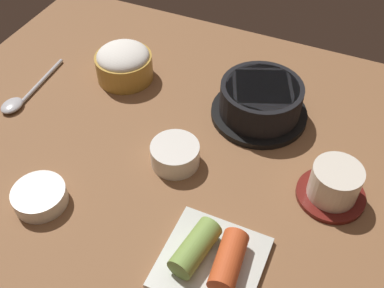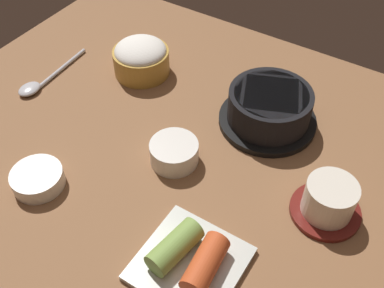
{
  "view_description": "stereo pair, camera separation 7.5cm",
  "coord_description": "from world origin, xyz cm",
  "px_view_note": "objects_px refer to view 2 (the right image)",
  "views": [
    {
      "loc": [
        22.97,
        -49.31,
        59.99
      ],
      "look_at": [
        2.0,
        -2.0,
        5.0
      ],
      "focal_mm": 42.68,
      "sensor_mm": 36.0,
      "label": 1
    },
    {
      "loc": [
        29.63,
        -45.76,
        59.99
      ],
      "look_at": [
        2.0,
        -2.0,
        5.0
      ],
      "focal_mm": 42.68,
      "sensor_mm": 36.0,
      "label": 2
    }
  ],
  "objects_px": {
    "spoon": "(40,83)",
    "rice_bowl": "(141,58)",
    "stone_pot": "(269,108)",
    "kimchi_plate": "(190,259)",
    "tea_cup_with_saucer": "(329,201)",
    "banchan_cup_center": "(173,151)",
    "side_bowl_near": "(38,178)"
  },
  "relations": [
    {
      "from": "tea_cup_with_saucer",
      "to": "rice_bowl",
      "type": "bearing_deg",
      "value": 163.48
    },
    {
      "from": "banchan_cup_center",
      "to": "side_bowl_near",
      "type": "relative_size",
      "value": 0.98
    },
    {
      "from": "rice_bowl",
      "to": "banchan_cup_center",
      "type": "xyz_separation_m",
      "value": [
        0.19,
        -0.17,
        -0.02
      ]
    },
    {
      "from": "banchan_cup_center",
      "to": "kimchi_plate",
      "type": "bearing_deg",
      "value": -49.43
    },
    {
      "from": "banchan_cup_center",
      "to": "side_bowl_near",
      "type": "bearing_deg",
      "value": -133.81
    },
    {
      "from": "rice_bowl",
      "to": "spoon",
      "type": "relative_size",
      "value": 0.62
    },
    {
      "from": "side_bowl_near",
      "to": "spoon",
      "type": "distance_m",
      "value": 0.26
    },
    {
      "from": "side_bowl_near",
      "to": "spoon",
      "type": "bearing_deg",
      "value": 134.93
    },
    {
      "from": "side_bowl_near",
      "to": "rice_bowl",
      "type": "bearing_deg",
      "value": 96.13
    },
    {
      "from": "tea_cup_with_saucer",
      "to": "banchan_cup_center",
      "type": "xyz_separation_m",
      "value": [
        -0.26,
        -0.03,
        -0.01
      ]
    },
    {
      "from": "stone_pot",
      "to": "spoon",
      "type": "height_order",
      "value": "stone_pot"
    },
    {
      "from": "banchan_cup_center",
      "to": "spoon",
      "type": "distance_m",
      "value": 0.34
    },
    {
      "from": "rice_bowl",
      "to": "banchan_cup_center",
      "type": "relative_size",
      "value": 1.38
    },
    {
      "from": "tea_cup_with_saucer",
      "to": "banchan_cup_center",
      "type": "height_order",
      "value": "tea_cup_with_saucer"
    },
    {
      "from": "rice_bowl",
      "to": "spoon",
      "type": "height_order",
      "value": "rice_bowl"
    },
    {
      "from": "banchan_cup_center",
      "to": "spoon",
      "type": "relative_size",
      "value": 0.45
    },
    {
      "from": "kimchi_plate",
      "to": "spoon",
      "type": "height_order",
      "value": "kimchi_plate"
    },
    {
      "from": "banchan_cup_center",
      "to": "spoon",
      "type": "height_order",
      "value": "banchan_cup_center"
    },
    {
      "from": "tea_cup_with_saucer",
      "to": "spoon",
      "type": "xyz_separation_m",
      "value": [
        -0.59,
        -0.01,
        -0.02
      ]
    },
    {
      "from": "rice_bowl",
      "to": "spoon",
      "type": "xyz_separation_m",
      "value": [
        -0.15,
        -0.14,
        -0.03
      ]
    },
    {
      "from": "stone_pot",
      "to": "kimchi_plate",
      "type": "height_order",
      "value": "stone_pot"
    },
    {
      "from": "stone_pot",
      "to": "side_bowl_near",
      "type": "distance_m",
      "value": 0.41
    },
    {
      "from": "kimchi_plate",
      "to": "spoon",
      "type": "distance_m",
      "value": 0.5
    },
    {
      "from": "tea_cup_with_saucer",
      "to": "banchan_cup_center",
      "type": "bearing_deg",
      "value": -172.39
    },
    {
      "from": "rice_bowl",
      "to": "banchan_cup_center",
      "type": "distance_m",
      "value": 0.25
    },
    {
      "from": "stone_pot",
      "to": "tea_cup_with_saucer",
      "type": "bearing_deg",
      "value": -39.33
    },
    {
      "from": "stone_pot",
      "to": "spoon",
      "type": "xyz_separation_m",
      "value": [
        -0.43,
        -0.14,
        -0.03
      ]
    },
    {
      "from": "stone_pot",
      "to": "kimchi_plate",
      "type": "relative_size",
      "value": 1.27
    },
    {
      "from": "kimchi_plate",
      "to": "rice_bowl",
      "type": "bearing_deg",
      "value": 135.01
    },
    {
      "from": "kimchi_plate",
      "to": "side_bowl_near",
      "type": "height_order",
      "value": "kimchi_plate"
    },
    {
      "from": "tea_cup_with_saucer",
      "to": "spoon",
      "type": "height_order",
      "value": "tea_cup_with_saucer"
    },
    {
      "from": "spoon",
      "to": "rice_bowl",
      "type": "bearing_deg",
      "value": 44.24
    }
  ]
}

